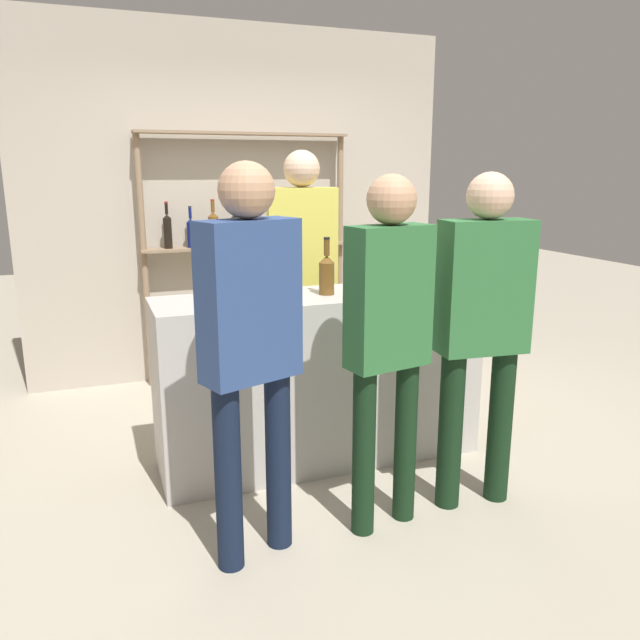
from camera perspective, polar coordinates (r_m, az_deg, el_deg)
The scene contains 15 objects.
ground_plane at distance 3.85m, azimuth 0.00°, elevation -12.42°, with size 16.00×16.00×0.00m, color #B2A893.
bar_counter at distance 3.66m, azimuth 0.00°, elevation -5.35°, with size 1.87×0.53×1.00m, color #B7B2AD.
back_wall at distance 5.26m, azimuth -7.27°, elevation 10.35°, with size 3.47×0.12×2.80m, color #B2A899.
back_shelf at distance 5.09m, azimuth -6.63°, elevation 8.71°, with size 1.67×0.18×1.97m.
counter_bottle_0 at distance 3.48m, azimuth -2.35°, elevation 4.54°, with size 0.07×0.07×0.35m.
counter_bottle_1 at distance 3.29m, azimuth -7.27°, elevation 3.99°, with size 0.07×0.07×0.36m.
counter_bottle_2 at distance 3.50m, azimuth 0.61°, elevation 4.29°, with size 0.09×0.09×0.32m.
counter_bottle_3 at distance 3.62m, azimuth 8.82°, elevation 4.59°, with size 0.08×0.08×0.34m.
counter_bottle_4 at distance 3.47m, azimuth 4.73°, elevation 4.49°, with size 0.09×0.09×0.36m.
wine_glass at distance 3.58m, azimuth 3.91°, elevation 4.70°, with size 0.08×0.08×0.18m.
ice_bucket at distance 3.71m, azimuth 6.20°, elevation 4.40°, with size 0.24×0.24×0.20m.
customer_left at distance 2.59m, azimuth -6.39°, elevation -1.26°, with size 0.45×0.31×1.73m.
customer_center at distance 2.84m, azimuth 6.26°, elevation -0.46°, with size 0.41×0.24×1.67m.
server_behind_counter at distance 4.20m, azimuth -1.63°, elevation 5.18°, with size 0.48×0.28×1.81m.
customer_right at distance 3.14m, azimuth 14.63°, elevation 0.28°, with size 0.45×0.24×1.68m.
Camera 1 is at (-1.21, -3.24, 1.69)m, focal length 35.00 mm.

